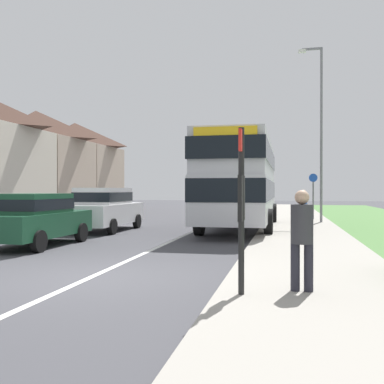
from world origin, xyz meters
TOP-DOWN VIEW (x-y plane):
  - ground_plane at (0.00, 0.00)m, footprint 120.00×120.00m
  - lane_marking_centre at (0.00, 8.00)m, footprint 0.14×60.00m
  - pavement_near_side at (4.20, 6.00)m, footprint 3.20×68.00m
  - double_decker_bus at (1.78, 10.93)m, footprint 2.80×10.18m
  - parked_car_dark_green at (-3.65, 4.05)m, footprint 1.92×4.07m
  - parked_car_white at (-3.53, 9.07)m, footprint 1.88×4.56m
  - pedestrian_at_stop at (3.89, -0.85)m, footprint 0.34×0.34m
  - pedestrian_walking_away at (4.41, 12.98)m, footprint 0.34×0.34m
  - bus_stop_sign at (3.00, -1.23)m, footprint 0.09×0.52m
  - cycle_route_sign at (5.03, 16.49)m, footprint 0.44×0.08m
  - street_lamp_mid at (5.19, 14.35)m, footprint 1.14×0.20m
  - house_terrace_far_side at (-13.17, 19.84)m, footprint 6.39×17.14m

SIDE VIEW (x-z plane):
  - ground_plane at x=0.00m, z-range 0.00..0.00m
  - lane_marking_centre at x=0.00m, z-range 0.00..0.01m
  - pavement_near_side at x=4.20m, z-range 0.00..0.12m
  - parked_car_dark_green at x=-3.65m, z-range 0.08..1.64m
  - parked_car_white at x=-3.53m, z-range 0.08..1.82m
  - pedestrian_at_stop at x=3.89m, z-range 0.14..1.81m
  - pedestrian_walking_away at x=4.41m, z-range 0.14..1.81m
  - cycle_route_sign at x=5.03m, z-range 0.17..2.69m
  - bus_stop_sign at x=3.00m, z-range 0.24..2.84m
  - double_decker_bus at x=1.78m, z-range 0.29..3.99m
  - house_terrace_far_side at x=-13.17m, z-range 0.00..7.09m
  - street_lamp_mid at x=5.19m, z-range 0.56..9.06m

